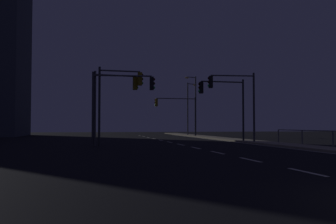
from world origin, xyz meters
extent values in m
plane|color=black|center=(0.00, 17.50, 0.00)|extent=(112.00, 112.00, 0.00)
cube|color=gray|center=(6.74, 17.50, 0.07)|extent=(2.05, 77.00, 0.14)
cube|color=silver|center=(0.00, 5.00, 0.01)|extent=(0.14, 2.00, 0.01)
cube|color=silver|center=(0.00, 9.00, 0.01)|extent=(0.14, 2.00, 0.01)
cube|color=silver|center=(0.00, 13.00, 0.01)|extent=(0.14, 2.00, 0.01)
cube|color=silver|center=(0.00, 17.00, 0.01)|extent=(0.14, 2.00, 0.01)
cube|color=silver|center=(0.00, 21.00, 0.01)|extent=(0.14, 2.00, 0.01)
cube|color=silver|center=(0.00, 25.00, 0.01)|extent=(0.14, 2.00, 0.01)
cube|color=silver|center=(0.00, 29.00, 0.01)|extent=(0.14, 2.00, 0.01)
cube|color=silver|center=(0.00, 33.00, 0.01)|extent=(0.14, 2.00, 0.01)
cube|color=silver|center=(0.00, 37.00, 0.01)|extent=(0.14, 2.00, 0.01)
cube|color=silver|center=(0.00, 41.00, 0.01)|extent=(0.14, 2.00, 0.01)
cube|color=silver|center=(0.00, 45.00, 0.01)|extent=(0.14, 2.00, 0.01)
cube|color=silver|center=(5.47, 22.50, 0.01)|extent=(0.14, 53.00, 0.01)
cylinder|color=#2D3033|center=(5.95, 23.24, 2.72)|extent=(0.16, 0.16, 5.16)
cylinder|color=#2D3033|center=(4.11, 23.23, 5.05)|extent=(3.68, 0.14, 0.11)
cube|color=black|center=(2.27, 23.21, 4.53)|extent=(0.28, 0.34, 0.95)
sphere|color=black|center=(2.12, 23.21, 4.83)|extent=(0.20, 0.20, 0.20)
sphere|color=black|center=(2.12, 23.21, 4.53)|extent=(0.20, 0.20, 0.20)
sphere|color=#19D84C|center=(2.12, 23.21, 4.23)|extent=(0.20, 0.20, 0.20)
cylinder|color=#38383D|center=(-6.40, 20.84, 2.61)|extent=(0.16, 0.16, 5.22)
cylinder|color=#4C4C51|center=(-4.34, 20.65, 4.97)|extent=(4.13, 0.48, 0.11)
cube|color=black|center=(-2.28, 20.46, 4.44)|extent=(0.31, 0.36, 0.95)
sphere|color=black|center=(-2.12, 20.45, 4.74)|extent=(0.20, 0.20, 0.20)
sphere|color=black|center=(-2.12, 20.45, 4.44)|extent=(0.20, 0.20, 0.20)
sphere|color=#19D84C|center=(-2.12, 20.45, 4.14)|extent=(0.20, 0.20, 0.20)
cylinder|color=#38383D|center=(6.20, 21.70, 2.89)|extent=(0.16, 0.16, 5.50)
cylinder|color=#4C4C51|center=(4.46, 21.89, 5.39)|extent=(3.50, 0.48, 0.11)
cube|color=black|center=(2.71, 22.07, 4.86)|extent=(0.31, 0.37, 0.95)
sphere|color=black|center=(2.56, 22.09, 5.16)|extent=(0.20, 0.20, 0.20)
sphere|color=black|center=(2.56, 22.09, 4.86)|extent=(0.20, 0.20, 0.20)
sphere|color=#19D84C|center=(2.56, 22.09, 4.56)|extent=(0.20, 0.20, 0.20)
cylinder|color=#2D3033|center=(-5.95, 20.85, 2.79)|extent=(0.16, 0.16, 5.59)
cylinder|color=#4C4C51|center=(-4.51, 20.91, 5.34)|extent=(2.90, 0.24, 0.11)
cube|color=olive|center=(-3.06, 20.98, 4.81)|extent=(0.30, 0.35, 0.95)
sphere|color=black|center=(-2.91, 20.99, 5.11)|extent=(0.20, 0.20, 0.20)
sphere|color=black|center=(-2.91, 20.99, 4.81)|extent=(0.20, 0.20, 0.20)
sphere|color=#19D84C|center=(-2.91, 20.99, 4.51)|extent=(0.20, 0.20, 0.20)
cylinder|color=#2D3033|center=(6.13, 38.31, 2.57)|extent=(0.16, 0.16, 4.87)
cylinder|color=#4C4C51|center=(3.66, 38.27, 4.76)|extent=(4.95, 0.18, 0.11)
cube|color=olive|center=(1.18, 38.24, 4.23)|extent=(0.28, 0.34, 0.95)
sphere|color=black|center=(1.03, 38.24, 4.53)|extent=(0.20, 0.20, 0.20)
sphere|color=black|center=(1.03, 38.24, 4.23)|extent=(0.20, 0.20, 0.20)
sphere|color=#19D84C|center=(1.03, 38.24, 3.93)|extent=(0.20, 0.20, 0.20)
cylinder|color=#4C4C51|center=(-6.26, 20.94, 2.65)|extent=(0.16, 0.16, 5.29)
cylinder|color=#4C4C51|center=(-4.82, 21.14, 5.04)|extent=(2.91, 0.51, 0.11)
cube|color=olive|center=(-3.37, 21.34, 4.52)|extent=(0.32, 0.38, 0.95)
sphere|color=black|center=(-3.22, 21.36, 4.82)|extent=(0.20, 0.20, 0.20)
sphere|color=black|center=(-3.22, 21.36, 4.52)|extent=(0.20, 0.20, 0.20)
sphere|color=#19D84C|center=(-3.22, 21.36, 4.22)|extent=(0.20, 0.20, 0.20)
cylinder|color=#4C4C51|center=(6.93, 40.88, 4.04)|extent=(0.18, 0.18, 7.81)
cylinder|color=#38383D|center=(6.27, 40.65, 7.80)|extent=(1.35, 0.56, 0.10)
ellipsoid|color=#F9D172|center=(5.61, 40.42, 7.70)|extent=(0.56, 0.36, 0.24)
cylinder|color=#4C4C51|center=(6.57, 43.60, 3.79)|extent=(0.18, 0.18, 7.30)
cylinder|color=#38383D|center=(7.18, 43.89, 7.29)|extent=(1.27, 0.66, 0.10)
ellipsoid|color=#F9D172|center=(7.79, 44.17, 7.19)|extent=(0.56, 0.36, 0.24)
cylinder|color=#59595E|center=(7.62, 14.05, 0.61)|extent=(0.09, 0.09, 0.95)
cylinder|color=#59595E|center=(7.62, 17.26, 0.61)|extent=(0.09, 0.09, 0.95)
cylinder|color=#59595E|center=(7.62, 20.46, 0.61)|extent=(0.09, 0.09, 0.95)
camera|label=1|loc=(-6.36, -4.84, 1.42)|focal=38.31mm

